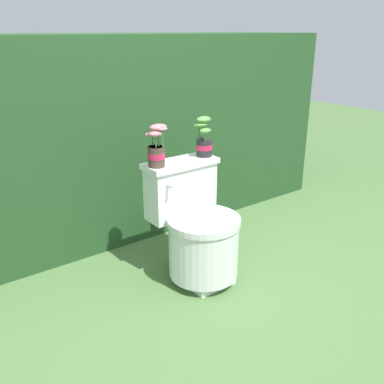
% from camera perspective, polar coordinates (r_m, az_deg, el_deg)
% --- Properties ---
extents(ground_plane, '(12.00, 12.00, 0.00)m').
position_cam_1_polar(ground_plane, '(2.49, 0.44, -12.16)').
color(ground_plane, '#4C703D').
extents(hedge_backdrop, '(3.43, 0.97, 1.33)m').
position_cam_1_polar(hedge_backdrop, '(3.15, -12.29, 7.70)').
color(hedge_backdrop, '#234723').
rests_on(hedge_backdrop, ground).
extents(toilet, '(0.43, 0.51, 0.67)m').
position_cam_1_polar(toilet, '(2.43, 0.68, -5.20)').
color(toilet, silver).
rests_on(toilet, ground).
extents(potted_plant_left, '(0.12, 0.11, 0.23)m').
position_cam_1_polar(potted_plant_left, '(2.29, -4.77, 5.79)').
color(potted_plant_left, '#47382D').
rests_on(potted_plant_left, toilet).
extents(potted_plant_midleft, '(0.11, 0.11, 0.23)m').
position_cam_1_polar(potted_plant_midleft, '(2.48, 1.59, 6.95)').
color(potted_plant_midleft, '#262628').
rests_on(potted_plant_midleft, toilet).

